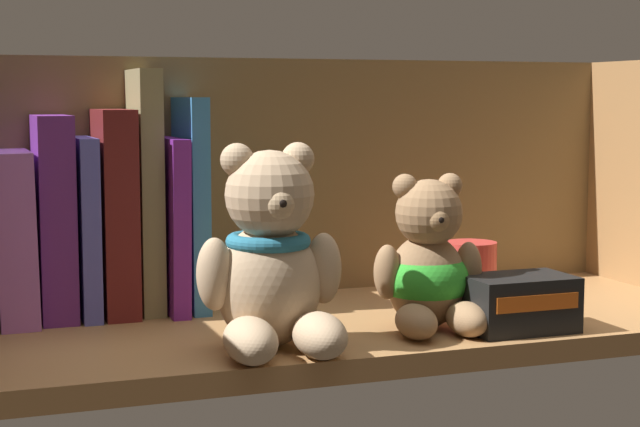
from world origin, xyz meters
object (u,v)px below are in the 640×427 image
at_px(book_6, 168,223).
at_px(teddy_bear_larger, 271,262).
at_px(book_7, 188,203).
at_px(book_5, 144,191).
at_px(small_product_box, 519,303).
at_px(teddy_bear_smaller, 429,268).
at_px(book_2, 53,216).
at_px(book_1, 12,235).
at_px(book_4, 113,211).
at_px(pillar_candle, 470,272).
at_px(book_3, 84,226).

relative_size(book_6, teddy_bear_larger, 0.99).
bearing_deg(book_7, book_6, 180.00).
bearing_deg(book_5, small_product_box, -35.23).
xyz_separation_m(book_5, teddy_bear_smaller, (0.22, -0.17, -0.06)).
height_order(book_7, teddy_bear_smaller, book_7).
bearing_deg(small_product_box, book_7, 140.33).
bearing_deg(book_2, book_5, 0.00).
distance_m(book_2, book_5, 0.09).
distance_m(book_1, book_2, 0.04).
bearing_deg(book_6, small_product_box, -37.44).
xyz_separation_m(book_6, book_7, (0.02, 0.00, 0.02)).
bearing_deg(teddy_bear_smaller, book_4, 145.28).
relative_size(book_7, teddy_bear_larger, 1.22).
bearing_deg(teddy_bear_smaller, pillar_candle, 46.06).
xyz_separation_m(book_2, book_4, (0.06, 0.00, 0.00)).
distance_m(book_1, teddy_bear_larger, 0.27).
distance_m(book_2, book_7, 0.13).
height_order(book_2, book_7, book_7).
relative_size(book_3, teddy_bear_smaller, 1.22).
distance_m(book_3, teddy_bear_smaller, 0.33).
relative_size(book_5, teddy_bear_smaller, 1.67).
distance_m(book_1, book_3, 0.06).
xyz_separation_m(book_2, small_product_box, (0.38, -0.20, -0.07)).
xyz_separation_m(book_1, book_5, (0.12, 0.00, 0.04)).
bearing_deg(book_7, book_2, 180.00).
distance_m(book_5, small_product_box, 0.37).
bearing_deg(book_5, book_6, 0.00).
bearing_deg(teddy_bear_smaller, book_5, 141.78).
bearing_deg(pillar_candle, book_7, 164.48).
bearing_deg(small_product_box, book_5, 144.77).
distance_m(teddy_bear_larger, small_product_box, 0.23).
bearing_deg(book_1, pillar_candle, -9.76).
height_order(book_5, book_6, book_5).
bearing_deg(book_2, book_6, 0.00).
height_order(book_3, book_7, book_7).
height_order(book_2, book_6, book_2).
bearing_deg(book_5, teddy_bear_smaller, -38.22).
xyz_separation_m(book_5, small_product_box, (0.29, -0.20, -0.09)).
height_order(book_3, pillar_candle, book_3).
relative_size(book_3, book_5, 0.73).
bearing_deg(book_5, book_2, 180.00).
distance_m(book_3, teddy_bear_larger, 0.23).
distance_m(book_5, pillar_candle, 0.33).
xyz_separation_m(book_5, teddy_bear_larger, (0.07, -0.20, -0.04)).
bearing_deg(book_5, book_7, 0.00).
bearing_deg(small_product_box, book_4, 147.37).
relative_size(book_2, book_5, 0.82).
relative_size(book_2, teddy_bear_larger, 1.12).
bearing_deg(teddy_bear_larger, pillar_candle, 26.12).
distance_m(teddy_bear_larger, pillar_candle, 0.28).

